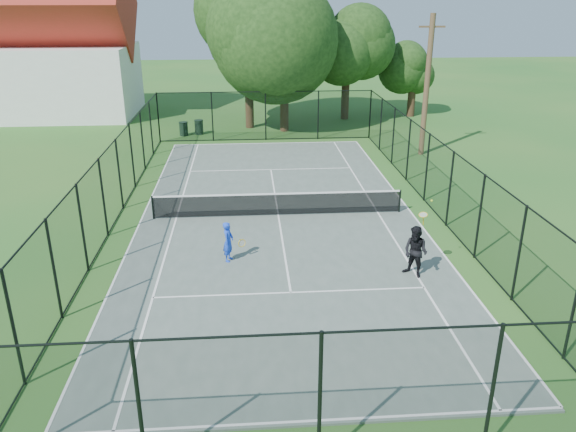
{
  "coord_description": "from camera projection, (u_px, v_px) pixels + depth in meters",
  "views": [
    {
      "loc": [
        -1.2,
        -21.22,
        8.43
      ],
      "look_at": [
        0.17,
        -3.0,
        1.2
      ],
      "focal_mm": 35.0,
      "sensor_mm": 36.0,
      "label": 1
    }
  ],
  "objects": [
    {
      "name": "ground",
      "position": [
        278.0,
        216.0,
        22.87
      ],
      "size": [
        120.0,
        120.0,
        0.0
      ],
      "primitive_type": "plane",
      "color": "#236121"
    },
    {
      "name": "tree_near_mid",
      "position": [
        284.0,
        56.0,
        35.47
      ],
      "size": [
        5.97,
        5.97,
        7.8
      ],
      "color": "#332114",
      "rests_on": "ground"
    },
    {
      "name": "tree_near_left",
      "position": [
        247.0,
        27.0,
        35.79
      ],
      "size": [
        8.09,
        8.09,
        10.55
      ],
      "color": "#332114",
      "rests_on": "ground"
    },
    {
      "name": "tree_far_right",
      "position": [
        414.0,
        72.0,
        40.56
      ],
      "size": [
        3.89,
        3.89,
        5.14
      ],
      "color": "#332114",
      "rests_on": "ground"
    },
    {
      "name": "player_blue",
      "position": [
        228.0,
        242.0,
        18.72
      ],
      "size": [
        0.81,
        0.58,
        1.38
      ],
      "color": "blue",
      "rests_on": "tennis_court"
    },
    {
      "name": "tennis_court",
      "position": [
        278.0,
        216.0,
        22.85
      ],
      "size": [
        11.0,
        24.0,
        0.06
      ],
      "primitive_type": "cube",
      "color": "#526057",
      "rests_on": "ground"
    },
    {
      "name": "player_black",
      "position": [
        416.0,
        252.0,
        17.62
      ],
      "size": [
        1.05,
        1.03,
        2.42
      ],
      "color": "black",
      "rests_on": "tennis_court"
    },
    {
      "name": "trash_bin_right",
      "position": [
        199.0,
        127.0,
        36.14
      ],
      "size": [
        0.58,
        0.58,
        0.93
      ],
      "color": "black",
      "rests_on": "ground"
    },
    {
      "name": "utility_pole",
      "position": [
        427.0,
        85.0,
        30.4
      ],
      "size": [
        1.4,
        0.3,
        7.54
      ],
      "color": "#4C3823",
      "rests_on": "ground"
    },
    {
      "name": "tennis_net",
      "position": [
        278.0,
        203.0,
        22.65
      ],
      "size": [
        10.08,
        0.08,
        0.95
      ],
      "color": "black",
      "rests_on": "tennis_court"
    },
    {
      "name": "building",
      "position": [
        24.0,
        47.0,
        40.26
      ],
      "size": [
        15.3,
        8.15,
        11.87
      ],
      "color": "silver",
      "rests_on": "ground"
    },
    {
      "name": "tree_near_right",
      "position": [
        347.0,
        47.0,
        38.99
      ],
      "size": [
        5.7,
        5.7,
        7.87
      ],
      "color": "#332114",
      "rests_on": "ground"
    },
    {
      "name": "fence",
      "position": [
        278.0,
        181.0,
        22.31
      ],
      "size": [
        13.1,
        26.1,
        3.0
      ],
      "color": "black",
      "rests_on": "ground"
    },
    {
      "name": "trash_bin_left",
      "position": [
        184.0,
        129.0,
        35.84
      ],
      "size": [
        0.58,
        0.58,
        0.87
      ],
      "color": "black",
      "rests_on": "ground"
    }
  ]
}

